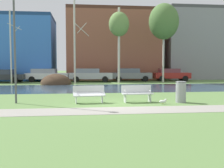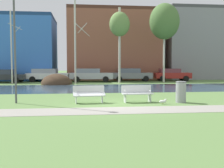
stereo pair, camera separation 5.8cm
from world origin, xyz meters
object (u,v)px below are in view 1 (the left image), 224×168
at_px(parked_hatch_third_silver, 90,75).
at_px(bench_left, 89,94).
at_px(bench_right, 137,93).
at_px(seagull, 163,101).
at_px(parked_suv_fifth_red, 171,74).
at_px(streetlamp, 14,28).
at_px(parked_van_nearest_dark, 3,76).
at_px(parked_sedan_second_white, 47,75).
at_px(parked_wagon_fourth_grey, 131,74).
at_px(trash_bin, 181,92).

bearing_deg(parked_hatch_third_silver, bench_left, -92.63).
bearing_deg(bench_right, seagull, -35.52).
bearing_deg(parked_suv_fifth_red, bench_right, -114.11).
relative_size(streetlamp, parked_hatch_third_silver, 1.15).
bearing_deg(parked_suv_fifth_red, streetlamp, -129.29).
relative_size(bench_right, parked_van_nearest_dark, 0.36).
relative_size(bench_right, streetlamp, 0.29).
bearing_deg(parked_sedan_second_white, parked_hatch_third_silver, -7.40).
distance_m(bench_right, parked_suv_fifth_red, 18.94).
relative_size(streetlamp, parked_suv_fifth_red, 1.34).
relative_size(seagull, parked_hatch_third_silver, 0.08).
distance_m(parked_van_nearest_dark, parked_suv_fifth_red, 18.75).
xyz_separation_m(seagull, parked_hatch_third_silver, (-2.81, 17.82, 0.66)).
bearing_deg(parked_wagon_fourth_grey, parked_hatch_third_silver, -174.94).
distance_m(parked_van_nearest_dark, parked_hatch_third_silver, 9.32).
relative_size(streetlamp, parked_van_nearest_dark, 1.24).
distance_m(bench_left, bench_right, 2.47).
height_order(parked_hatch_third_silver, parked_suv_fifth_red, parked_hatch_third_silver).
relative_size(trash_bin, parked_wagon_fourth_grey, 0.23).
relative_size(trash_bin, seagull, 2.59).
xyz_separation_m(trash_bin, parked_suv_fifth_red, (5.55, 17.67, 0.21)).
height_order(bench_left, trash_bin, trash_bin).
bearing_deg(bench_right, streetlamp, 176.68).
bearing_deg(parked_sedan_second_white, parked_suv_fifth_red, -1.43).
relative_size(streetlamp, parked_wagon_fourth_grey, 1.21).
relative_size(parked_sedan_second_white, parked_suv_fifth_red, 1.15).
distance_m(trash_bin, parked_suv_fifth_red, 18.53).
relative_size(parked_sedan_second_white, parked_hatch_third_silver, 0.98).
bearing_deg(parked_sedan_second_white, trash_bin, -64.31).
bearing_deg(trash_bin, parked_van_nearest_dark, 127.41).
height_order(parked_hatch_third_silver, parked_wagon_fourth_grey, parked_hatch_third_silver).
bearing_deg(bench_left, parked_suv_fifth_red, 59.43).
xyz_separation_m(bench_left, trash_bin, (4.66, -0.38, 0.09)).
bearing_deg(parked_hatch_third_silver, seagull, -81.03).
distance_m(streetlamp, parked_sedan_second_white, 17.55).
distance_m(bench_left, parked_suv_fifth_red, 20.08).
bearing_deg(trash_bin, seagull, -158.52).
height_order(parked_van_nearest_dark, parked_suv_fifth_red, parked_suv_fifth_red).
relative_size(parked_van_nearest_dark, parked_hatch_third_silver, 0.93).
bearing_deg(parked_van_nearest_dark, trash_bin, -52.59).
xyz_separation_m(trash_bin, parked_sedan_second_white, (-8.67, 18.03, 0.21)).
height_order(parked_sedan_second_white, parked_hatch_third_silver, parked_hatch_third_silver).
distance_m(seagull, parked_hatch_third_silver, 18.05).
bearing_deg(bench_right, parked_hatch_third_silver, 95.68).
xyz_separation_m(parked_sedan_second_white, parked_suv_fifth_red, (14.23, -0.35, -0.01)).
relative_size(bench_right, seagull, 3.91).
height_order(bench_left, bench_right, same).
distance_m(parked_van_nearest_dark, parked_wagon_fourth_grey, 13.99).
distance_m(bench_right, streetlamp, 6.95).
height_order(bench_right, streetlamp, streetlamp).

